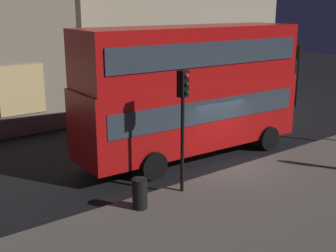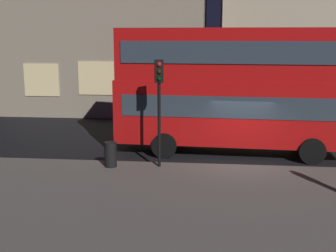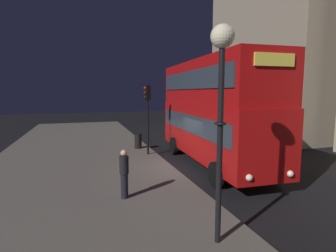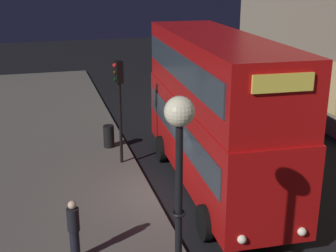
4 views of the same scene
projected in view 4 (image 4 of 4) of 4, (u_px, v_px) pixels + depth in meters
name	position (u px, v px, depth m)	size (l,w,h in m)	color
ground_plane	(167.00, 197.00, 16.08)	(80.00, 80.00, 0.00)	black
sidewalk_slab	(15.00, 215.00, 14.78)	(44.00, 9.14, 0.12)	#5B564F
double_decker_bus	(215.00, 105.00, 15.98)	(10.05, 3.27, 5.40)	#B20F0F
traffic_light_near_kerb	(119.00, 91.00, 17.77)	(0.36, 0.39, 4.10)	black
street_lamp	(179.00, 162.00, 8.40)	(0.55, 0.55, 5.23)	black
pedestrian	(74.00, 230.00, 12.09)	(0.32, 0.32, 1.73)	black
litter_bin	(109.00, 136.00, 20.19)	(0.47, 0.47, 0.97)	black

